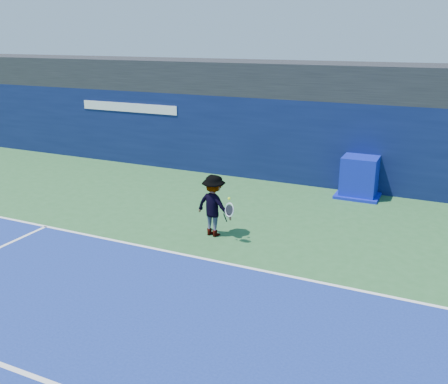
# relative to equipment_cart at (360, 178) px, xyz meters

# --- Properties ---
(ground) EXTENTS (80.00, 80.00, 0.00)m
(ground) POSITION_rel_equipment_cart_xyz_m (-2.42, -9.61, -0.62)
(ground) COLOR #2A5E2F
(ground) RESTS_ON ground
(baseline) EXTENTS (24.00, 0.10, 0.01)m
(baseline) POSITION_rel_equipment_cart_xyz_m (-2.42, -6.61, -0.61)
(baseline) COLOR white
(baseline) RESTS_ON ground
(stadium_band) EXTENTS (36.00, 3.00, 1.20)m
(stadium_band) POSITION_rel_equipment_cart_xyz_m (-2.42, 1.89, 2.98)
(stadium_band) COLOR black
(stadium_band) RESTS_ON back_wall_assembly
(back_wall_assembly) EXTENTS (36.00, 1.03, 3.00)m
(back_wall_assembly) POSITION_rel_equipment_cart_xyz_m (-2.42, 0.89, 0.88)
(back_wall_assembly) COLOR #0B143D
(back_wall_assembly) RESTS_ON ground
(equipment_cart) EXTENTS (1.42, 1.42, 1.36)m
(equipment_cart) POSITION_rel_equipment_cart_xyz_m (0.00, 0.00, 0.00)
(equipment_cart) COLOR #0B179E
(equipment_cart) RESTS_ON ground
(tennis_player) EXTENTS (1.34, 0.83, 1.67)m
(tennis_player) POSITION_rel_equipment_cart_xyz_m (-2.88, -5.13, 0.22)
(tennis_player) COLOR white
(tennis_player) RESTS_ON ground
(tennis_ball) EXTENTS (0.07, 0.07, 0.07)m
(tennis_ball) POSITION_rel_equipment_cart_xyz_m (-2.39, -5.23, 0.51)
(tennis_ball) COLOR #C8FB1B
(tennis_ball) RESTS_ON ground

